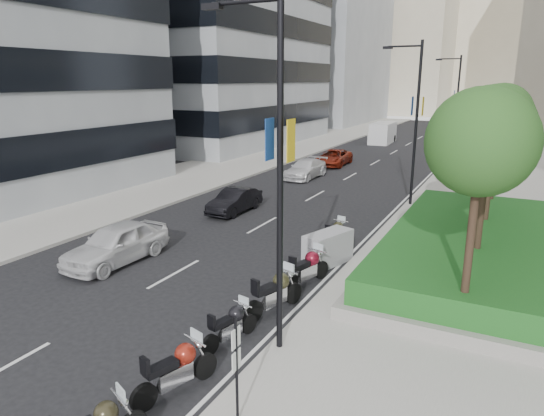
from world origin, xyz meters
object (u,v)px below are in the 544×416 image
Objects in this scene: parking_sign at (236,365)px; motorcycle_2 at (231,325)px; motorcycle_4 at (307,268)px; motorcycle_5 at (328,248)px; car_a at (116,243)px; car_b at (235,201)px; motorcycle_3 at (275,292)px; delivery_van at (382,134)px; lamp_post_2 at (455,103)px; car_c at (306,169)px; motorcycle_1 at (177,369)px; motorcycle_6 at (336,233)px; lamp_post_0 at (274,162)px; lamp_post_1 at (414,116)px; car_d at (334,158)px.

parking_sign is 1.24× the size of motorcycle_2.
motorcycle_5 reaches higher than motorcycle_4.
car_a is 1.18× the size of car_b.
car_a reaches higher than motorcycle_3.
motorcycle_2 is at bearing -83.11° from delivery_van.
lamp_post_2 is at bearing 71.57° from car_b.
car_c reaches higher than motorcycle_4.
delivery_van is at bearing 26.32° from motorcycle_1.
motorcycle_6 is 0.53× the size of car_b.
lamp_post_2 is 25.31m from car_b.
motorcycle_3 is (-0.94, 1.96, -4.41)m from lamp_post_0.
car_b is at bearing -86.34° from car_c.
motorcycle_1 is at bearing -93.35° from lamp_post_1.
motorcycle_2 is 0.87× the size of motorcycle_5.
motorcycle_1 is at bearing -63.16° from car_b.
motorcycle_6 is at bearing 99.02° from lamp_post_0.
lamp_post_1 is 17.85m from motorcycle_2.
lamp_post_1 is at bearing 13.68° from motorcycle_3.
motorcycle_5 is (0.25, 9.12, 0.03)m from motorcycle_1.
motorcycle_4 is at bearing 101.61° from parking_sign.
car_d is at bearing -92.02° from delivery_van.
lamp_post_1 is 20.33m from parking_sign.
motorcycle_2 is at bearing -77.91° from car_d.
motorcycle_1 is 0.48× the size of car_d.
parking_sign is 11.92m from motorcycle_6.
motorcycle_5 is (-0.90, -10.53, -4.41)m from lamp_post_1.
car_d is at bearing 91.60° from car_b.
motorcycle_3 reaches higher than motorcycle_2.
lamp_post_0 reaches higher than motorcycle_3.
motorcycle_4 reaches higher than motorcycle_2.
motorcycle_1 is 1.12× the size of motorcycle_2.
lamp_post_1 is 20.18m from motorcycle_1.
lamp_post_1 is 3.60× the size of parking_sign.
car_d is (-7.51, 21.56, 0.01)m from motorcycle_5.
lamp_post_0 is 3.88× the size of motorcycle_4.
motorcycle_2 is 29.16m from car_d.
lamp_post_2 reaches higher than parking_sign.
lamp_post_2 is at bearing -50.53° from delivery_van.
car_d reaches higher than motorcycle_3.
parking_sign is 16.91m from car_b.
motorcycle_4 reaches higher than motorcycle_6.
car_d reaches higher than car_b.
motorcycle_5 is at bearing 27.14° from car_a.
motorcycle_2 is (-1.85, 2.77, -0.91)m from parking_sign.
lamp_post_1 is at bearing -75.19° from delivery_van.
lamp_post_1 is at bearing -90.00° from lamp_post_2.
parking_sign is 26.56m from car_c.
car_a reaches higher than car_d.
motorcycle_5 is 8.75m from car_b.
motorcycle_2 is at bearing -21.96° from car_a.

